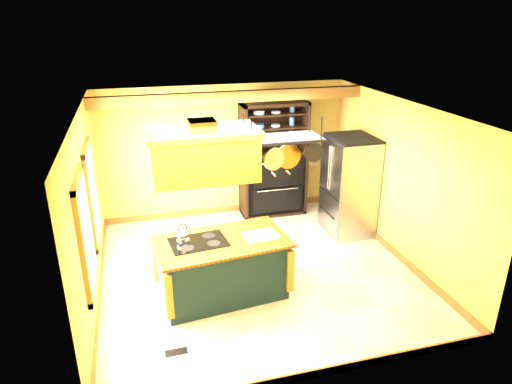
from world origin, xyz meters
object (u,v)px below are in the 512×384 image
kitchen_island (222,267)px  range_hood (203,153)px  hutch (273,171)px  refrigerator (349,188)px  pot_rack (282,145)px

kitchen_island → range_hood: (-0.20, -0.00, 1.79)m
range_hood → hutch: range_hood is taller
hutch → refrigerator: bearing=-48.3°
pot_rack → hutch: 3.17m
range_hood → refrigerator: (2.97, 1.50, -1.35)m
range_hood → pot_rack: size_ratio=1.29×
kitchen_island → pot_rack: pot_rack is taller
kitchen_island → hutch: bearing=53.0°
refrigerator → kitchen_island: bearing=-151.6°
refrigerator → hutch: (-1.12, 1.26, 0.01)m
pot_rack → hutch: size_ratio=0.49×
pot_rack → refrigerator: 2.76m
range_hood → hutch: size_ratio=0.63×
pot_rack → hutch: (0.74, 2.76, -1.38)m
refrigerator → hutch: 1.69m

